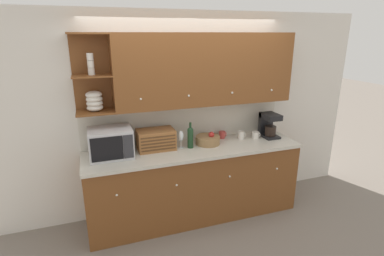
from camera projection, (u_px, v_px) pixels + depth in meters
The scene contains 14 objects.
ground_plane at pixel (187, 201), 4.34m from camera, with size 24.00×24.00×0.00m, color slate.
wall_back at pixel (186, 114), 3.97m from camera, with size 5.09×0.06×2.60m.
counter_unit at pixel (194, 182), 3.90m from camera, with size 2.71×0.69×0.96m.
backsplash_panel at pixel (186, 121), 3.97m from camera, with size 2.69×0.01×0.51m.
upper_cabinets at pixel (202, 70), 3.67m from camera, with size 2.69×0.34×0.87m.
microwave at pixel (111, 143), 3.43m from camera, with size 0.49×0.39×0.34m.
bread_box at pixel (156, 139), 3.67m from camera, with size 0.45×0.29×0.25m.
wine_glass at pixel (181, 136), 3.71m from camera, with size 0.07×0.07×0.22m.
wine_bottle at pixel (190, 137), 3.71m from camera, with size 0.07×0.07×0.33m.
fruit_basket at pixel (208, 140), 3.86m from camera, with size 0.31×0.31×0.17m.
mug_patterned_third at pixel (222, 135), 4.09m from camera, with size 0.10×0.08×0.09m.
mug at pixel (241, 135), 4.05m from camera, with size 0.09×0.08×0.11m.
mug_blue_second at pixel (256, 135), 4.07m from camera, with size 0.11×0.09×0.10m.
coffee_maker at pixel (269, 125), 4.12m from camera, with size 0.20×0.28×0.33m.
Camera 1 is at (-1.18, -3.63, 2.32)m, focal length 28.00 mm.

